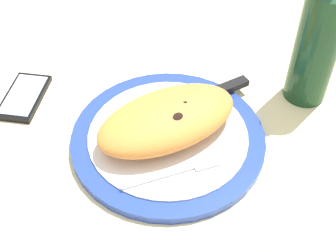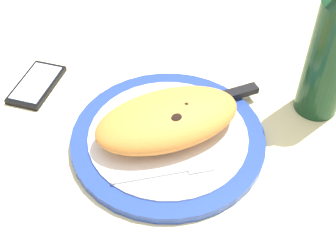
% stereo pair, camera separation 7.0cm
% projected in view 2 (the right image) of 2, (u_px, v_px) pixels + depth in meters
% --- Properties ---
extents(ground_plane, '(1.50, 1.50, 0.03)m').
position_uv_depth(ground_plane, '(168.00, 148.00, 0.79)').
color(ground_plane, beige).
extents(plate, '(0.32, 0.32, 0.02)m').
position_uv_depth(plate, '(168.00, 138.00, 0.78)').
color(plate, '#233D99').
rests_on(plate, ground_plane).
extents(calzone, '(0.27, 0.19, 0.06)m').
position_uv_depth(calzone, '(165.00, 119.00, 0.75)').
color(calzone, orange).
rests_on(calzone, plate).
extents(fork, '(0.16, 0.04, 0.00)m').
position_uv_depth(fork, '(173.00, 171.00, 0.71)').
color(fork, silver).
rests_on(fork, plate).
extents(knife, '(0.23, 0.09, 0.01)m').
position_uv_depth(knife, '(217.00, 99.00, 0.82)').
color(knife, silver).
rests_on(knife, plate).
extents(smartphone, '(0.11, 0.14, 0.01)m').
position_uv_depth(smartphone, '(37.00, 84.00, 0.88)').
color(smartphone, black).
rests_on(smartphone, ground_plane).
extents(wine_bottle, '(0.08, 0.08, 0.29)m').
position_uv_depth(wine_bottle, '(332.00, 53.00, 0.75)').
color(wine_bottle, '#14381E').
rests_on(wine_bottle, ground_plane).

